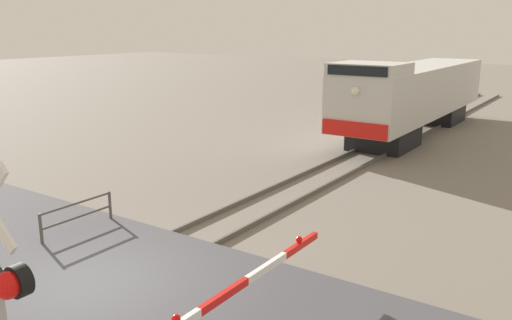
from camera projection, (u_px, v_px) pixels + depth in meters
ground_plane at (94, 290)px, 11.34m from camera, size 160.00×160.00×0.00m
rail_track_left at (72, 278)px, 11.71m from camera, size 0.08×80.00×0.15m
rail_track_right at (116, 296)px, 10.93m from camera, size 0.08×80.00×0.15m
road_surface at (93, 286)px, 11.32m from camera, size 36.00×6.29×0.15m
locomotive at (415, 94)px, 27.40m from camera, size 3.00×15.44×4.01m
guard_railing at (77, 214)px, 14.14m from camera, size 0.08×2.29×0.95m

